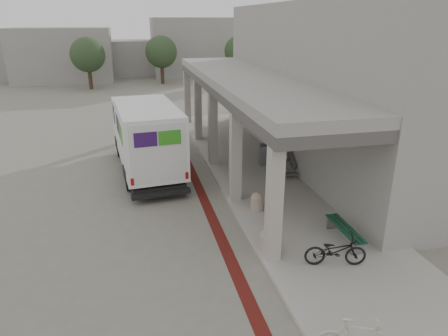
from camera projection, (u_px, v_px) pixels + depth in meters
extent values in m
plane|color=slate|center=(180.00, 213.00, 13.83)|extent=(120.00, 120.00, 0.00)
cube|color=#521510|center=(199.00, 188.00, 15.87)|extent=(0.35, 40.00, 0.01)
cube|color=#A29D91|center=(288.00, 200.00, 14.66)|extent=(4.40, 28.00, 0.12)
cube|color=gray|center=(325.00, 84.00, 18.28)|extent=(4.30, 17.00, 7.00)
cube|color=#4C4847|center=(246.00, 87.00, 17.48)|extent=(3.40, 16.90, 0.35)
cube|color=gray|center=(246.00, 79.00, 17.36)|extent=(3.40, 16.90, 0.35)
cube|color=gray|center=(63.00, 55.00, 42.20)|extent=(10.00, 6.00, 5.50)
cube|color=gray|center=(131.00, 58.00, 47.60)|extent=(8.00, 6.00, 4.00)
cube|color=gray|center=(191.00, 47.00, 46.82)|extent=(9.00, 6.00, 6.50)
cube|color=gray|center=(10.00, 59.00, 43.83)|extent=(7.00, 5.00, 4.50)
cylinder|color=#38281C|center=(90.00, 77.00, 37.90)|extent=(0.36, 0.36, 2.40)
sphere|color=#263820|center=(88.00, 55.00, 37.20)|extent=(3.20, 3.20, 3.20)
cylinder|color=#38281C|center=(162.00, 72.00, 41.21)|extent=(0.36, 0.36, 2.40)
sphere|color=#263820|center=(161.00, 52.00, 40.52)|extent=(3.20, 3.20, 3.20)
cylinder|color=#38281C|center=(239.00, 71.00, 42.00)|extent=(0.36, 0.36, 2.40)
sphere|color=#263820|center=(240.00, 51.00, 41.30)|extent=(3.20, 3.20, 3.20)
cube|color=black|center=(148.00, 163.00, 17.53)|extent=(2.58, 6.74, 0.28)
cube|color=white|center=(148.00, 136.00, 16.27)|extent=(2.70, 5.08, 2.45)
cube|color=white|center=(139.00, 121.00, 19.21)|extent=(2.41, 1.99, 2.17)
cube|color=white|center=(137.00, 132.00, 20.36)|extent=(2.11, 0.75, 0.75)
cube|color=black|center=(136.00, 107.00, 19.69)|extent=(2.10, 0.65, 0.99)
cube|color=black|center=(161.00, 194.00, 14.54)|extent=(2.18, 0.43, 0.17)
cube|color=#311252|center=(118.00, 124.00, 16.37)|extent=(0.14, 1.31, 0.71)
cube|color=#328E1F|center=(121.00, 133.00, 15.12)|extent=(0.14, 1.31, 0.71)
cube|color=#311252|center=(146.00, 140.00, 13.75)|extent=(0.80, 0.10, 0.52)
cube|color=#328E1F|center=(170.00, 138.00, 14.00)|extent=(0.80, 0.10, 0.52)
cylinder|color=black|center=(120.00, 148.00, 19.40)|extent=(0.34, 0.87, 0.85)
cylinder|color=black|center=(160.00, 144.00, 19.98)|extent=(0.34, 0.87, 0.85)
cylinder|color=black|center=(129.00, 180.00, 15.55)|extent=(0.34, 0.87, 0.85)
cylinder|color=black|center=(179.00, 174.00, 16.14)|extent=(0.34, 0.87, 0.85)
cube|color=slate|center=(358.00, 248.00, 11.11)|extent=(0.39, 0.09, 0.38)
cube|color=slate|center=(333.00, 223.00, 12.50)|extent=(0.39, 0.09, 0.38)
cube|color=#133B28|center=(341.00, 229.00, 11.71)|extent=(0.14, 1.82, 0.05)
cube|color=#133B28|center=(345.00, 228.00, 11.73)|extent=(0.14, 1.82, 0.05)
cube|color=#133B28|center=(350.00, 228.00, 11.76)|extent=(0.14, 1.82, 0.05)
cylinder|color=gray|center=(267.00, 243.00, 11.32)|extent=(0.43, 0.43, 0.43)
sphere|color=gray|center=(268.00, 236.00, 11.24)|extent=(0.43, 0.43, 0.43)
cylinder|color=gray|center=(257.00, 204.00, 13.73)|extent=(0.43, 0.43, 0.43)
sphere|color=gray|center=(257.00, 198.00, 13.65)|extent=(0.43, 0.43, 0.43)
cube|color=slate|center=(264.00, 155.00, 17.94)|extent=(0.50, 0.61, 0.91)
imported|color=black|center=(335.00, 251.00, 10.55)|extent=(1.72, 0.93, 0.86)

